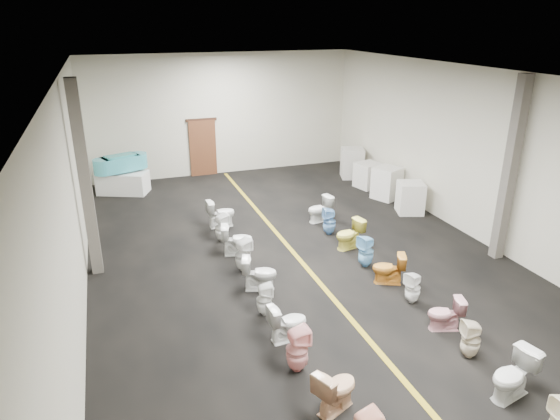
# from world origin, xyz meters

# --- Properties ---
(floor) EXTENTS (16.00, 16.00, 0.00)m
(floor) POSITION_xyz_m (0.00, 0.00, 0.00)
(floor) COLOR black
(floor) RESTS_ON ground
(ceiling) EXTENTS (16.00, 16.00, 0.00)m
(ceiling) POSITION_xyz_m (0.00, 0.00, 4.50)
(ceiling) COLOR black
(ceiling) RESTS_ON ground
(wall_back) EXTENTS (10.00, 0.00, 10.00)m
(wall_back) POSITION_xyz_m (0.00, 8.00, 2.25)
(wall_back) COLOR beige
(wall_back) RESTS_ON ground
(wall_left) EXTENTS (0.00, 16.00, 16.00)m
(wall_left) POSITION_xyz_m (-5.00, 0.00, 2.25)
(wall_left) COLOR beige
(wall_left) RESTS_ON ground
(wall_right) EXTENTS (0.00, 16.00, 16.00)m
(wall_right) POSITION_xyz_m (5.00, 0.00, 2.25)
(wall_right) COLOR beige
(wall_right) RESTS_ON ground
(aisle_stripe) EXTENTS (0.12, 15.60, 0.01)m
(aisle_stripe) POSITION_xyz_m (0.00, 0.00, 0.00)
(aisle_stripe) COLOR olive
(aisle_stripe) RESTS_ON floor
(back_door) EXTENTS (1.00, 0.10, 2.10)m
(back_door) POSITION_xyz_m (-0.80, 7.94, 1.05)
(back_door) COLOR #562D19
(back_door) RESTS_ON floor
(door_frame) EXTENTS (1.15, 0.08, 0.10)m
(door_frame) POSITION_xyz_m (-0.80, 7.95, 2.12)
(door_frame) COLOR #331C11
(door_frame) RESTS_ON back_door
(column_left) EXTENTS (0.25, 0.25, 4.50)m
(column_left) POSITION_xyz_m (-4.75, 1.00, 2.25)
(column_left) COLOR #59544C
(column_left) RESTS_ON floor
(column_right) EXTENTS (0.25, 0.25, 4.50)m
(column_right) POSITION_xyz_m (4.75, -1.50, 2.25)
(column_right) COLOR #59544C
(column_right) RESTS_ON floor
(display_table) EXTENTS (1.83, 1.41, 0.73)m
(display_table) POSITION_xyz_m (-3.84, 6.74, 0.36)
(display_table) COLOR white
(display_table) RESTS_ON floor
(bathtub) EXTENTS (1.78, 1.09, 0.55)m
(bathtub) POSITION_xyz_m (-3.84, 6.74, 1.07)
(bathtub) COLOR teal
(bathtub) RESTS_ON display_table
(appliance_crate_a) EXTENTS (0.95, 0.95, 0.96)m
(appliance_crate_a) POSITION_xyz_m (4.40, 1.87, 0.48)
(appliance_crate_a) COLOR silver
(appliance_crate_a) RESTS_ON floor
(appliance_crate_b) EXTENTS (1.02, 1.02, 1.06)m
(appliance_crate_b) POSITION_xyz_m (4.40, 3.26, 0.53)
(appliance_crate_b) COLOR silver
(appliance_crate_b) RESTS_ON floor
(appliance_crate_c) EXTENTS (0.94, 0.94, 0.88)m
(appliance_crate_c) POSITION_xyz_m (4.40, 4.51, 0.44)
(appliance_crate_c) COLOR silver
(appliance_crate_c) RESTS_ON floor
(appliance_crate_d) EXTENTS (0.98, 0.98, 1.12)m
(appliance_crate_d) POSITION_xyz_m (4.40, 5.76, 0.56)
(appliance_crate_d) COLOR beige
(appliance_crate_d) RESTS_ON floor
(toilet_left_2) EXTENTS (0.86, 0.70, 0.76)m
(toilet_left_2) POSITION_xyz_m (-1.36, -4.95, 0.38)
(toilet_left_2) COLOR tan
(toilet_left_2) RESTS_ON floor
(toilet_left_3) EXTENTS (0.41, 0.40, 0.84)m
(toilet_left_3) POSITION_xyz_m (-1.58, -3.90, 0.42)
(toilet_left_3) COLOR #EEA4A2
(toilet_left_3) RESTS_ON floor
(toilet_left_4) EXTENTS (0.75, 0.45, 0.74)m
(toilet_left_4) POSITION_xyz_m (-1.43, -3.03, 0.37)
(toilet_left_4) COLOR silver
(toilet_left_4) RESTS_ON floor
(toilet_left_5) EXTENTS (0.36, 0.35, 0.70)m
(toilet_left_5) POSITION_xyz_m (-1.58, -2.09, 0.35)
(toilet_left_5) COLOR white
(toilet_left_5) RESTS_ON floor
(toilet_left_6) EXTENTS (0.85, 0.65, 0.77)m
(toilet_left_6) POSITION_xyz_m (-1.37, -1.07, 0.39)
(toilet_left_6) COLOR silver
(toilet_left_6) RESTS_ON floor
(toilet_left_7) EXTENTS (0.48, 0.48, 0.81)m
(toilet_left_7) POSITION_xyz_m (-1.48, -0.11, 0.40)
(toilet_left_7) COLOR silver
(toilet_left_7) RESTS_ON floor
(toilet_left_8) EXTENTS (0.86, 0.61, 0.80)m
(toilet_left_8) POSITION_xyz_m (-1.38, 0.80, 0.40)
(toilet_left_8) COLOR white
(toilet_left_8) RESTS_ON floor
(toilet_left_9) EXTENTS (0.45, 0.45, 0.77)m
(toilet_left_9) POSITION_xyz_m (-1.56, 1.72, 0.39)
(toilet_left_9) COLOR white
(toilet_left_9) RESTS_ON floor
(toilet_left_10) EXTENTS (0.81, 0.48, 0.81)m
(toilet_left_10) POSITION_xyz_m (-1.35, 2.72, 0.40)
(toilet_left_10) COLOR white
(toilet_left_10) RESTS_ON floor
(toilet_right_1) EXTENTS (0.87, 0.61, 0.81)m
(toilet_right_1) POSITION_xyz_m (1.38, -5.63, 0.41)
(toilet_right_1) COLOR silver
(toilet_right_1) RESTS_ON floor
(toilet_right_2) EXTENTS (0.41, 0.40, 0.73)m
(toilet_right_2) POSITION_xyz_m (1.43, -4.58, 0.36)
(toilet_right_2) COLOR beige
(toilet_right_2) RESTS_ON floor
(toilet_right_3) EXTENTS (0.75, 0.56, 0.68)m
(toilet_right_3) POSITION_xyz_m (1.53, -3.73, 0.34)
(toilet_right_3) COLOR #D19299
(toilet_right_3) RESTS_ON floor
(toilet_right_4) EXTENTS (0.41, 0.40, 0.70)m
(toilet_right_4) POSITION_xyz_m (1.50, -2.68, 0.35)
(toilet_right_4) COLOR white
(toilet_right_4) RESTS_ON floor
(toilet_right_5) EXTENTS (0.82, 0.66, 0.73)m
(toilet_right_5) POSITION_xyz_m (1.45, -1.78, 0.36)
(toilet_right_5) COLOR orange
(toilet_right_5) RESTS_ON floor
(toilet_right_6) EXTENTS (0.44, 0.44, 0.80)m
(toilet_right_6) POSITION_xyz_m (1.37, -0.89, 0.40)
(toilet_right_6) COLOR #85C9F4
(toilet_right_6) RESTS_ON floor
(toilet_right_7) EXTENTS (0.83, 0.57, 0.78)m
(toilet_right_7) POSITION_xyz_m (1.47, 0.17, 0.39)
(toilet_right_7) COLOR #EDE25A
(toilet_right_7) RESTS_ON floor
(toilet_right_8) EXTENTS (0.40, 0.40, 0.77)m
(toilet_right_8) POSITION_xyz_m (1.35, 1.17, 0.39)
(toilet_right_8) COLOR #70A6DC
(toilet_right_8) RESTS_ON floor
(toilet_right_9) EXTENTS (0.82, 0.57, 0.77)m
(toilet_right_9) POSITION_xyz_m (1.49, 2.13, 0.38)
(toilet_right_9) COLOR white
(toilet_right_9) RESTS_ON floor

